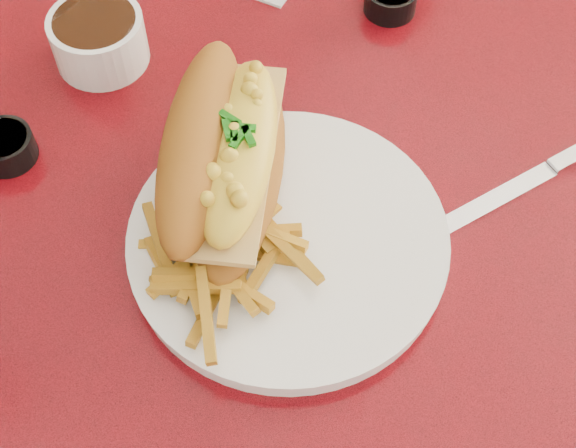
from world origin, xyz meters
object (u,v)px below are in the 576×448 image
mac_hoagie (225,154)px  gravy_ramekin (99,38)px  dinner_plate (288,242)px  fork (234,219)px  sauce_cup_left (5,146)px  diner_table (271,252)px  booth_bench_far (47,34)px  knife (543,173)px

mac_hoagie → gravy_ramekin: 0.23m
dinner_plate → fork: bearing=126.4°
mac_hoagie → sauce_cup_left: size_ratio=4.29×
dinner_plate → mac_hoagie: size_ratio=1.29×
diner_table → fork: (-0.06, -0.05, 0.18)m
diner_table → booth_bench_far: (0.00, 0.81, -0.32)m
booth_bench_far → knife: (0.21, -0.96, 0.49)m
gravy_ramekin → knife: 0.46m
fork → dinner_plate: bearing=-132.1°
booth_bench_far → diner_table: bearing=-90.0°
booth_bench_far → sauce_cup_left: (-0.20, -0.66, 0.50)m
diner_table → sauce_cup_left: bearing=144.0°
mac_hoagie → knife: mac_hoagie is taller
diner_table → mac_hoagie: bearing=-168.1°
booth_bench_far → fork: size_ratio=8.33×
booth_bench_far → sauce_cup_left: 0.85m
dinner_plate → diner_table: bearing=68.7°
dinner_plate → sauce_cup_left: (-0.17, 0.23, 0.00)m
dinner_plate → knife: size_ratio=1.41×
dinner_plate → sauce_cup_left: size_ratio=5.54×
diner_table → sauce_cup_left: sauce_cup_left is taller
diner_table → knife: bearing=-35.5°
diner_table → knife: 0.31m
dinner_plate → sauce_cup_left: 0.29m
diner_table → knife: (0.21, -0.15, 0.16)m
diner_table → sauce_cup_left: 0.31m
dinner_plate → knife: dinner_plate is taller
mac_hoagie → fork: size_ratio=1.75×
sauce_cup_left → diner_table: bearing=-36.0°
diner_table → sauce_cup_left: (-0.20, 0.15, 0.18)m
dinner_plate → knife: 0.26m
dinner_plate → knife: bearing=-14.6°
mac_hoagie → gravy_ramekin: mac_hoagie is taller
fork → knife: bearing=-99.4°
booth_bench_far → gravy_ramekin: size_ratio=11.30×
dinner_plate → fork: same height
dinner_plate → fork: (-0.03, 0.04, 0.01)m
diner_table → booth_bench_far: size_ratio=1.03×
booth_bench_far → mac_hoagie: booth_bench_far is taller
fork → gravy_ramekin: gravy_ramekin is taller
booth_bench_far → fork: bearing=-94.3°
sauce_cup_left → knife: 0.51m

